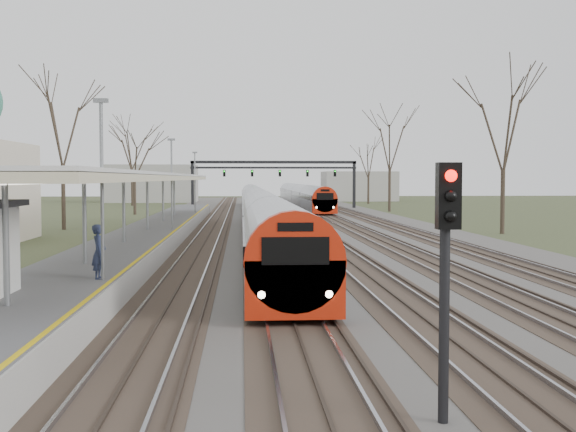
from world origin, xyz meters
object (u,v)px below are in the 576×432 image
object	(u,v)px
train_near	(257,206)
signal_post	(446,254)
train_far	(301,195)
passenger	(99,252)

from	to	relation	value
train_near	signal_post	bearing A→B (deg)	-88.08
train_far	signal_post	bearing A→B (deg)	-93.31
train_near	train_far	xyz separation A→B (m)	(7.00, 38.79, 0.00)
train_near	train_far	world-z (taller)	same
passenger	signal_post	bearing A→B (deg)	-141.71
train_far	signal_post	xyz separation A→B (m)	(-5.25, -90.91, 1.25)
train_far	passenger	xyz separation A→B (m)	(-12.36, -81.06, 0.30)
signal_post	passenger	bearing A→B (deg)	125.83
train_far	signal_post	world-z (taller)	signal_post
train_near	passenger	world-z (taller)	train_near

